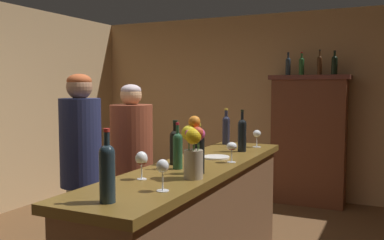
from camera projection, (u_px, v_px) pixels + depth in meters
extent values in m
cube|color=tan|center=(260.00, 105.00, 6.22)|extent=(5.31, 0.12, 2.61)
cube|color=brown|center=(196.00, 168.00, 2.83)|extent=(0.54, 2.36, 0.05)
cube|color=brown|center=(309.00, 140.00, 5.66)|extent=(0.95, 0.36, 1.73)
cube|color=brown|center=(310.00, 77.00, 5.59)|extent=(1.03, 0.42, 0.06)
cylinder|color=#244D2F|center=(178.00, 154.00, 2.68)|extent=(0.06, 0.06, 0.20)
sphere|color=#244D2F|center=(178.00, 138.00, 2.67)|extent=(0.06, 0.06, 0.06)
cylinder|color=#244D2F|center=(178.00, 132.00, 2.67)|extent=(0.02, 0.02, 0.08)
cylinder|color=#AF1C2B|center=(178.00, 124.00, 2.66)|extent=(0.02, 0.02, 0.02)
cylinder|color=black|center=(242.00, 138.00, 3.39)|extent=(0.07, 0.07, 0.22)
sphere|color=black|center=(242.00, 124.00, 3.38)|extent=(0.07, 0.07, 0.07)
cylinder|color=black|center=(242.00, 118.00, 3.37)|extent=(0.02, 0.02, 0.10)
cylinder|color=black|center=(242.00, 111.00, 3.37)|extent=(0.03, 0.03, 0.02)
cylinder|color=#1C2B33|center=(107.00, 178.00, 1.90)|extent=(0.07, 0.07, 0.23)
sphere|color=#1C2B33|center=(107.00, 153.00, 1.89)|extent=(0.07, 0.07, 0.07)
cylinder|color=#1C2B33|center=(107.00, 142.00, 1.89)|extent=(0.03, 0.03, 0.09)
cylinder|color=red|center=(107.00, 130.00, 1.88)|extent=(0.03, 0.03, 0.02)
cylinder|color=#222436|center=(226.00, 132.00, 3.81)|extent=(0.07, 0.07, 0.22)
sphere|color=#222436|center=(226.00, 120.00, 3.80)|extent=(0.07, 0.07, 0.07)
cylinder|color=#222436|center=(226.00, 115.00, 3.79)|extent=(0.03, 0.03, 0.09)
cylinder|color=gold|center=(226.00, 109.00, 3.79)|extent=(0.03, 0.03, 0.02)
cylinder|color=black|center=(175.00, 150.00, 2.83)|extent=(0.08, 0.08, 0.19)
sphere|color=black|center=(175.00, 136.00, 2.82)|extent=(0.08, 0.08, 0.08)
cylinder|color=black|center=(175.00, 129.00, 2.82)|extent=(0.03, 0.03, 0.09)
cylinder|color=black|center=(175.00, 121.00, 2.82)|extent=(0.03, 0.03, 0.02)
cylinder|color=black|center=(199.00, 156.00, 2.54)|extent=(0.07, 0.07, 0.21)
sphere|color=black|center=(199.00, 139.00, 2.53)|extent=(0.07, 0.07, 0.07)
cylinder|color=black|center=(199.00, 132.00, 2.53)|extent=(0.02, 0.02, 0.07)
cylinder|color=gold|center=(199.00, 125.00, 2.52)|extent=(0.03, 0.03, 0.02)
cylinder|color=white|center=(142.00, 179.00, 2.38)|extent=(0.06, 0.06, 0.00)
cylinder|color=white|center=(142.00, 172.00, 2.38)|extent=(0.01, 0.01, 0.08)
ellipsoid|color=white|center=(141.00, 158.00, 2.37)|extent=(0.07, 0.07, 0.08)
ellipsoid|color=maroon|center=(142.00, 162.00, 2.37)|extent=(0.06, 0.06, 0.03)
cylinder|color=white|center=(257.00, 147.00, 3.64)|extent=(0.07, 0.07, 0.00)
cylinder|color=white|center=(257.00, 142.00, 3.63)|extent=(0.01, 0.01, 0.08)
ellipsoid|color=white|center=(257.00, 133.00, 3.63)|extent=(0.07, 0.07, 0.06)
cylinder|color=white|center=(163.00, 191.00, 2.12)|extent=(0.06, 0.06, 0.00)
cylinder|color=white|center=(163.00, 182.00, 2.11)|extent=(0.01, 0.01, 0.09)
ellipsoid|color=white|center=(163.00, 166.00, 2.11)|extent=(0.06, 0.06, 0.07)
cylinder|color=white|center=(232.00, 162.00, 2.91)|extent=(0.06, 0.06, 0.00)
cylinder|color=white|center=(232.00, 156.00, 2.91)|extent=(0.01, 0.01, 0.08)
ellipsoid|color=white|center=(232.00, 146.00, 2.90)|extent=(0.07, 0.07, 0.06)
ellipsoid|color=maroon|center=(232.00, 148.00, 2.90)|extent=(0.06, 0.06, 0.02)
cylinder|color=tan|center=(193.00, 164.00, 2.40)|extent=(0.11, 0.11, 0.16)
cylinder|color=#38602D|center=(198.00, 147.00, 2.37)|extent=(0.01, 0.01, 0.17)
sphere|color=#D34229|center=(198.00, 132.00, 2.37)|extent=(0.06, 0.06, 0.06)
cylinder|color=#38602D|center=(199.00, 147.00, 2.42)|extent=(0.01, 0.01, 0.15)
sphere|color=#CA417D|center=(199.00, 134.00, 2.42)|extent=(0.07, 0.07, 0.07)
cylinder|color=#38602D|center=(194.00, 141.00, 2.42)|extent=(0.01, 0.01, 0.22)
sphere|color=orange|center=(194.00, 122.00, 2.41)|extent=(0.07, 0.07, 0.07)
cylinder|color=#38602D|center=(189.00, 147.00, 2.40)|extent=(0.01, 0.01, 0.16)
sphere|color=gold|center=(189.00, 133.00, 2.40)|extent=(0.09, 0.09, 0.09)
cylinder|color=#38602D|center=(189.00, 148.00, 2.38)|extent=(0.01, 0.01, 0.16)
sphere|color=#C74984|center=(189.00, 133.00, 2.37)|extent=(0.05, 0.05, 0.05)
cylinder|color=#38602D|center=(193.00, 149.00, 2.36)|extent=(0.01, 0.01, 0.15)
sphere|color=gold|center=(193.00, 136.00, 2.36)|extent=(0.09, 0.09, 0.09)
cylinder|color=white|center=(216.00, 157.00, 3.09)|extent=(0.20, 0.20, 0.01)
cylinder|color=#202D35|center=(288.00, 68.00, 5.71)|extent=(0.07, 0.07, 0.20)
sphere|color=#202D35|center=(288.00, 60.00, 5.70)|extent=(0.07, 0.07, 0.07)
cylinder|color=#202D35|center=(288.00, 57.00, 5.69)|extent=(0.03, 0.03, 0.09)
cylinder|color=black|center=(288.00, 53.00, 5.69)|extent=(0.03, 0.03, 0.02)
cylinder|color=#215026|center=(301.00, 68.00, 5.63)|extent=(0.07, 0.07, 0.20)
sphere|color=#215026|center=(302.00, 60.00, 5.62)|extent=(0.07, 0.07, 0.07)
cylinder|color=#215026|center=(302.00, 57.00, 5.62)|extent=(0.03, 0.03, 0.09)
cylinder|color=#AB191A|center=(302.00, 53.00, 5.61)|extent=(0.03, 0.03, 0.02)
cylinder|color=#432613|center=(319.00, 67.00, 5.53)|extent=(0.06, 0.06, 0.22)
sphere|color=#432613|center=(320.00, 58.00, 5.52)|extent=(0.06, 0.06, 0.06)
cylinder|color=#432613|center=(320.00, 55.00, 5.52)|extent=(0.02, 0.02, 0.10)
cylinder|color=black|center=(320.00, 50.00, 5.51)|extent=(0.02, 0.02, 0.02)
cylinder|color=black|center=(334.00, 67.00, 5.45)|extent=(0.08, 0.08, 0.20)
sphere|color=black|center=(335.00, 59.00, 5.44)|extent=(0.08, 0.08, 0.08)
cylinder|color=black|center=(335.00, 55.00, 5.44)|extent=(0.03, 0.03, 0.09)
cylinder|color=black|center=(335.00, 51.00, 5.43)|extent=(0.03, 0.03, 0.02)
cylinder|color=#212548|center=(81.00, 142.00, 3.13)|extent=(0.31, 0.31, 0.65)
sphere|color=#9B6D50|center=(79.00, 87.00, 3.10)|extent=(0.19, 0.19, 0.19)
ellipsoid|color=#A34924|center=(79.00, 81.00, 3.09)|extent=(0.18, 0.18, 0.10)
cylinder|color=#20354A|center=(132.00, 223.00, 3.65)|extent=(0.26, 0.26, 0.81)
cylinder|color=brown|center=(132.00, 141.00, 3.59)|extent=(0.36, 0.36, 0.62)
sphere|color=tan|center=(131.00, 95.00, 3.56)|extent=(0.18, 0.18, 0.18)
ellipsoid|color=#B8A6AC|center=(131.00, 90.00, 3.55)|extent=(0.17, 0.17, 0.10)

